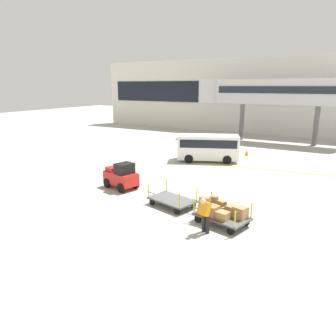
{
  "coord_description": "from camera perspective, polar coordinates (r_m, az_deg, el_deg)",
  "views": [
    {
      "loc": [
        7.15,
        -14.63,
        5.94
      ],
      "look_at": [
        -1.43,
        0.44,
        1.34
      ],
      "focal_mm": 33.4,
      "sensor_mm": 36.0,
      "label": 1
    }
  ],
  "objects": [
    {
      "name": "ground_plane",
      "position": [
        17.33,
        3.4,
        -5.21
      ],
      "size": [
        120.0,
        120.0,
        0.0
      ],
      "primitive_type": "plane",
      "color": "#B2ADA0"
    },
    {
      "name": "apron_lead_line",
      "position": [
        23.8,
        19.41,
        -0.46
      ],
      "size": [
        14.01,
        1.84,
        0.01
      ],
      "primitive_type": "cube",
      "rotation": [
        0.0,
        0.0,
        0.12
      ],
      "color": "yellow",
      "rests_on": "ground_plane"
    },
    {
      "name": "terminal_building",
      "position": [
        41.26,
        20.13,
        12.18
      ],
      "size": [
        50.86,
        2.51,
        9.29
      ],
      "color": "beige",
      "rests_on": "ground_plane"
    },
    {
      "name": "jet_bridge",
      "position": [
        35.56,
        16.99,
        13.1
      ],
      "size": [
        15.92,
        3.0,
        6.6
      ],
      "color": "#B7B7BC",
      "rests_on": "ground_plane"
    },
    {
      "name": "baggage_tug",
      "position": [
        18.67,
        -8.53,
        -1.45
      ],
      "size": [
        2.31,
        1.67,
        1.58
      ],
      "color": "red",
      "rests_on": "ground_plane"
    },
    {
      "name": "baggage_cart_lead",
      "position": [
        15.85,
        0.77,
        -5.82
      ],
      "size": [
        3.09,
        1.93,
        1.1
      ],
      "color": "#4C4C4F",
      "rests_on": "ground_plane"
    },
    {
      "name": "baggage_cart_middle",
      "position": [
        14.06,
        9.65,
        -7.82
      ],
      "size": [
        3.09,
        1.93,
        1.19
      ],
      "color": "#4C4C4F",
      "rests_on": "ground_plane"
    },
    {
      "name": "baggage_handler",
      "position": [
        12.98,
        6.77,
        -8.26
      ],
      "size": [
        0.51,
        0.52,
        1.56
      ],
      "color": "black",
      "rests_on": "ground_plane"
    },
    {
      "name": "shuttle_van",
      "position": [
        25.34,
        7.32,
        4.03
      ],
      "size": [
        5.16,
        3.63,
        2.1
      ],
      "color": "white",
      "rests_on": "ground_plane"
    },
    {
      "name": "safety_cone_far",
      "position": [
        28.12,
        14.17,
        2.77
      ],
      "size": [
        0.36,
        0.36,
        0.55
      ],
      "primitive_type": "cone",
      "color": "orange",
      "rests_on": "ground_plane"
    }
  ]
}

